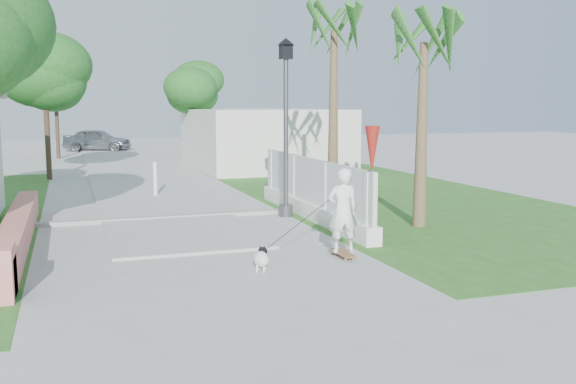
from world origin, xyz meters
name	(u,v)px	position (x,y,z in m)	size (l,w,h in m)	color
ground	(224,283)	(0.00, 0.00, 0.00)	(90.00, 90.00, 0.00)	#B7B7B2
path_strip	(123,167)	(0.00, 20.00, 0.03)	(3.20, 36.00, 0.06)	#B7B7B2
curb	(168,217)	(0.00, 6.00, 0.05)	(6.50, 0.25, 0.10)	#999993
grass_right	(385,196)	(7.00, 8.00, 0.01)	(8.00, 20.00, 0.01)	#325E1D
pink_wall	(16,235)	(-3.30, 3.55, 0.31)	(0.45, 8.20, 0.80)	#E17D73
lattice_fence	(311,197)	(3.40, 5.00, 0.54)	(0.35, 7.00, 1.50)	white
building_right	(262,138)	(6.00, 18.00, 1.30)	(6.00, 8.00, 2.60)	silver
street_lamp	(286,120)	(2.90, 5.50, 2.43)	(0.44, 0.44, 4.44)	#59595E
bollard	(155,178)	(0.20, 10.00, 0.58)	(0.14, 0.14, 1.09)	white
patio_umbrella	(372,151)	(4.80, 4.50, 1.69)	(0.36, 0.36, 2.30)	#59595E
tree_path_left	(45,77)	(-2.98, 15.98, 3.82)	(3.40, 3.40, 5.23)	#4C3826
tree_path_right	(192,90)	(3.22, 19.98, 3.49)	(3.00, 3.00, 4.79)	#4C3826
tree_path_far	(55,85)	(-2.78, 25.98, 3.82)	(3.20, 3.20, 5.17)	#4C3826
palm_far	(334,42)	(4.60, 6.50, 4.48)	(1.80, 1.80, 5.30)	brown
palm_near	(424,54)	(5.40, 3.20, 3.95)	(1.80, 1.80, 4.70)	brown
skateboarder	(319,218)	(2.00, 0.93, 0.78)	(2.00, 0.84, 1.67)	#97653C
dog	(261,258)	(0.79, 0.57, 0.21)	(0.40, 0.54, 0.39)	white
parked_car	(97,140)	(-0.61, 30.92, 0.68)	(1.61, 3.99, 1.36)	#95979C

